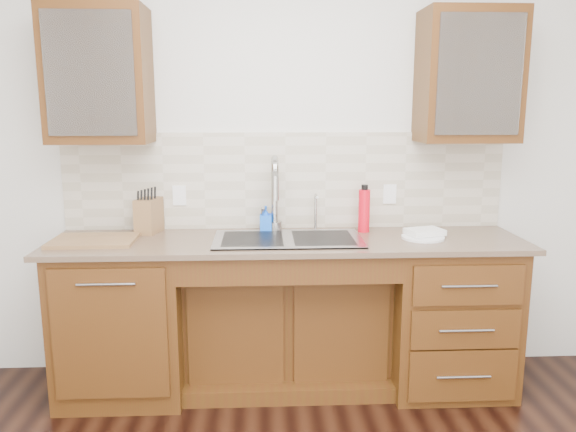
{
  "coord_description": "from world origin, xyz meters",
  "views": [
    {
      "loc": [
        -0.15,
        -1.69,
        1.66
      ],
      "look_at": [
        0.0,
        1.4,
        1.05
      ],
      "focal_mm": 35.0,
      "sensor_mm": 36.0,
      "label": 1
    }
  ],
  "objects_px": {
    "soap_bottle": "(266,219)",
    "cutting_board": "(94,240)",
    "water_bottle": "(364,211)",
    "knife_block": "(149,216)",
    "plate": "(423,237)"
  },
  "relations": [
    {
      "from": "soap_bottle",
      "to": "cutting_board",
      "type": "bearing_deg",
      "value": -165.59
    },
    {
      "from": "water_bottle",
      "to": "knife_block",
      "type": "xyz_separation_m",
      "value": [
        -1.29,
        0.04,
        -0.02
      ]
    },
    {
      "from": "plate",
      "to": "knife_block",
      "type": "distance_m",
      "value": 1.62
    },
    {
      "from": "knife_block",
      "to": "soap_bottle",
      "type": "bearing_deg",
      "value": 12.82
    },
    {
      "from": "soap_bottle",
      "to": "plate",
      "type": "distance_m",
      "value": 0.93
    },
    {
      "from": "plate",
      "to": "water_bottle",
      "type": "bearing_deg",
      "value": 147.47
    },
    {
      "from": "soap_bottle",
      "to": "knife_block",
      "type": "relative_size",
      "value": 0.75
    },
    {
      "from": "cutting_board",
      "to": "plate",
      "type": "bearing_deg",
      "value": -0.01
    },
    {
      "from": "soap_bottle",
      "to": "cutting_board",
      "type": "relative_size",
      "value": 0.34
    },
    {
      "from": "plate",
      "to": "knife_block",
      "type": "bearing_deg",
      "value": 171.62
    },
    {
      "from": "cutting_board",
      "to": "soap_bottle",
      "type": "bearing_deg",
      "value": 13.25
    },
    {
      "from": "soap_bottle",
      "to": "knife_block",
      "type": "distance_m",
      "value": 0.7
    },
    {
      "from": "cutting_board",
      "to": "knife_block",
      "type": "bearing_deg",
      "value": 41.78
    },
    {
      "from": "plate",
      "to": "knife_block",
      "type": "relative_size",
      "value": 1.18
    },
    {
      "from": "cutting_board",
      "to": "water_bottle",
      "type": "bearing_deg",
      "value": 7.2
    }
  ]
}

